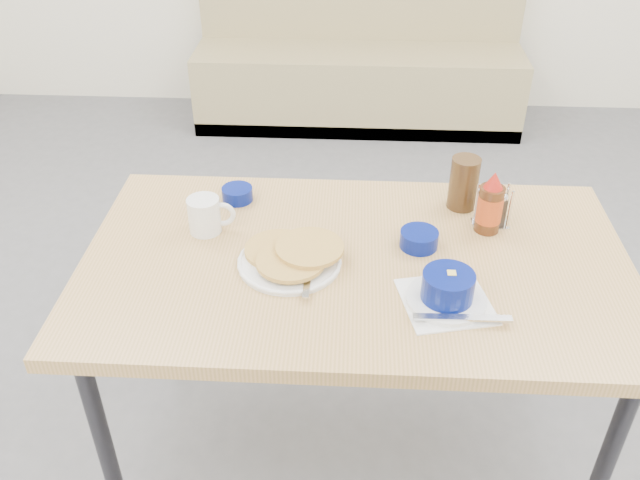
# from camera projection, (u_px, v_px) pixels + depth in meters

# --- Properties ---
(booth_bench) EXTENTS (1.90, 0.56, 1.22)m
(booth_bench) POSITION_uv_depth(u_px,v_px,m) (359.00, 62.00, 4.04)
(booth_bench) COLOR tan
(booth_bench) RESTS_ON ground
(dining_table) EXTENTS (1.40, 0.80, 0.76)m
(dining_table) POSITION_uv_depth(u_px,v_px,m) (355.00, 278.00, 1.76)
(dining_table) COLOR tan
(dining_table) RESTS_ON ground
(pancake_plate) EXTENTS (0.27, 0.28, 0.05)m
(pancake_plate) POSITION_uv_depth(u_px,v_px,m) (291.00, 257.00, 1.70)
(pancake_plate) COLOR white
(pancake_plate) RESTS_ON dining_table
(coffee_mug) EXTENTS (0.13, 0.09, 0.10)m
(coffee_mug) POSITION_uv_depth(u_px,v_px,m) (206.00, 215.00, 1.80)
(coffee_mug) COLOR white
(coffee_mug) RESTS_ON dining_table
(grits_setting) EXTENTS (0.26, 0.24, 0.08)m
(grits_setting) POSITION_uv_depth(u_px,v_px,m) (448.00, 291.00, 1.56)
(grits_setting) COLOR white
(grits_setting) RESTS_ON dining_table
(creamer_bowl) EXTENTS (0.09, 0.09, 0.04)m
(creamer_bowl) POSITION_uv_depth(u_px,v_px,m) (237.00, 194.00, 1.95)
(creamer_bowl) COLOR navy
(creamer_bowl) RESTS_ON dining_table
(butter_bowl) EXTENTS (0.10, 0.10, 0.04)m
(butter_bowl) POSITION_uv_depth(u_px,v_px,m) (419.00, 239.00, 1.76)
(butter_bowl) COLOR navy
(butter_bowl) RESTS_ON dining_table
(amber_tumbler) EXTENTS (0.08, 0.08, 0.15)m
(amber_tumbler) POSITION_uv_depth(u_px,v_px,m) (464.00, 183.00, 1.89)
(amber_tumbler) COLOR #3E2813
(amber_tumbler) RESTS_ON dining_table
(condiment_caddy) EXTENTS (0.10, 0.06, 0.12)m
(condiment_caddy) POSITION_uv_depth(u_px,v_px,m) (492.00, 212.00, 1.83)
(condiment_caddy) COLOR silver
(condiment_caddy) RESTS_ON dining_table
(syrup_bottle) EXTENTS (0.07, 0.07, 0.18)m
(syrup_bottle) POSITION_uv_depth(u_px,v_px,m) (490.00, 206.00, 1.79)
(syrup_bottle) COLOR #47230F
(syrup_bottle) RESTS_ON dining_table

